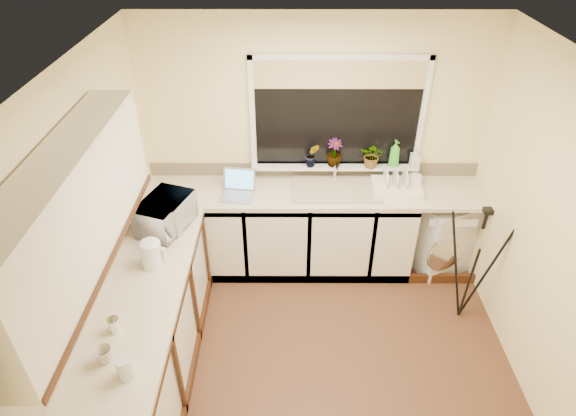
{
  "coord_description": "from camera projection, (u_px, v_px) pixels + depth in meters",
  "views": [
    {
      "loc": [
        -0.24,
        -2.62,
        3.33
      ],
      "look_at": [
        -0.25,
        0.55,
        1.15
      ],
      "focal_mm": 30.07,
      "sensor_mm": 36.0,
      "label": 1
    }
  ],
  "objects": [
    {
      "name": "sink",
      "position": [
        336.0,
        190.0,
        4.52
      ],
      "size": [
        0.82,
        0.46,
        0.03
      ],
      "primitive_type": "cube",
      "color": "tan",
      "rests_on": "worktop_back"
    },
    {
      "name": "base_cabinet_back",
      "position": [
        280.0,
        231.0,
        4.8
      ],
      "size": [
        2.55,
        0.6,
        0.86
      ],
      "primitive_type": "cube",
      "color": "silver",
      "rests_on": "floor"
    },
    {
      "name": "cup_back",
      "position": [
        415.0,
        180.0,
        4.58
      ],
      "size": [
        0.16,
        0.16,
        0.11
      ],
      "primitive_type": "imported",
      "rotation": [
        0.0,
        0.0,
        -0.2
      ],
      "color": "white",
      "rests_on": "worktop_back"
    },
    {
      "name": "plant_b",
      "position": [
        312.0,
        155.0,
        4.54
      ],
      "size": [
        0.13,
        0.11,
        0.24
      ],
      "primitive_type": "imported",
      "rotation": [
        0.0,
        0.0,
        0.01
      ],
      "color": "#999999",
      "rests_on": "windowsill"
    },
    {
      "name": "upper_cabinet",
      "position": [
        72.0,
        213.0,
        2.66
      ],
      "size": [
        0.28,
        1.9,
        0.7
      ],
      "primitive_type": "cube",
      "color": "silver",
      "rests_on": "wall_left"
    },
    {
      "name": "microwave",
      "position": [
        165.0,
        214.0,
        3.98
      ],
      "size": [
        0.47,
        0.57,
        0.27
      ],
      "primitive_type": "imported",
      "rotation": [
        0.0,
        0.0,
        1.23
      ],
      "color": "white",
      "rests_on": "worktop_left"
    },
    {
      "name": "plant_d",
      "position": [
        373.0,
        155.0,
        4.53
      ],
      "size": [
        0.28,
        0.26,
        0.25
      ],
      "primitive_type": "imported",
      "rotation": [
        0.0,
        0.0,
        -0.38
      ],
      "color": "#999999",
      "rests_on": "windowsill"
    },
    {
      "name": "base_cabinet_left",
      "position": [
        146.0,
        353.0,
        3.56
      ],
      "size": [
        0.54,
        2.4,
        0.86
      ],
      "primitive_type": "cube",
      "color": "silver",
      "rests_on": "floor"
    },
    {
      "name": "worktop_left",
      "position": [
        135.0,
        310.0,
        3.31
      ],
      "size": [
        0.6,
        2.4,
        0.04
      ],
      "primitive_type": "cube",
      "color": "beige",
      "rests_on": "base_cabinet_left"
    },
    {
      "name": "soap_bottle_green",
      "position": [
        395.0,
        153.0,
        4.55
      ],
      "size": [
        0.13,
        0.13,
        0.26
      ],
      "primitive_type": "imported",
      "rotation": [
        0.0,
        0.0,
        0.36
      ],
      "color": "green",
      "rests_on": "windowsill"
    },
    {
      "name": "dish_rack",
      "position": [
        396.0,
        188.0,
        4.51
      ],
      "size": [
        0.47,
        0.36,
        0.07
      ],
      "primitive_type": "cube",
      "rotation": [
        0.0,
        0.0,
        -0.05
      ],
      "color": "white",
      "rests_on": "worktop_back"
    },
    {
      "name": "soap_bottle_clear",
      "position": [
        415.0,
        157.0,
        4.55
      ],
      "size": [
        0.09,
        0.09,
        0.19
      ],
      "primitive_type": "imported",
      "rotation": [
        0.0,
        0.0,
        0.0
      ],
      "color": "#999999",
      "rests_on": "windowsill"
    },
    {
      "name": "glass_jug",
      "position": [
        126.0,
        367.0,
        2.81
      ],
      "size": [
        0.1,
        0.1,
        0.15
      ],
      "primitive_type": "cylinder",
      "color": "silver",
      "rests_on": "worktop_left"
    },
    {
      "name": "kettle",
      "position": [
        151.0,
        255.0,
        3.6
      ],
      "size": [
        0.16,
        0.16,
        0.21
      ],
      "primitive_type": "cylinder",
      "color": "white",
      "rests_on": "worktop_left"
    },
    {
      "name": "cup_left",
      "position": [
        104.0,
        355.0,
        2.91
      ],
      "size": [
        0.12,
        0.12,
        0.1
      ],
      "primitive_type": "imported",
      "rotation": [
        0.0,
        0.0,
        0.08
      ],
      "color": "beige",
      "rests_on": "worktop_left"
    },
    {
      "name": "windowsill",
      "position": [
        335.0,
        166.0,
        4.64
      ],
      "size": [
        1.6,
        0.14,
        0.03
      ],
      "primitive_type": "cube",
      "color": "white",
      "rests_on": "wall_back"
    },
    {
      "name": "wall_right",
      "position": [
        553.0,
        244.0,
        3.35
      ],
      "size": [
        0.0,
        3.0,
        3.0
      ],
      "primitive_type": "plane",
      "rotation": [
        1.57,
        0.0,
        -1.57
      ],
      "color": "#FFEBAA",
      "rests_on": "ground"
    },
    {
      "name": "ceiling",
      "position": [
        332.0,
        71.0,
        2.66
      ],
      "size": [
        3.2,
        3.2,
        0.0
      ],
      "primitive_type": "plane",
      "rotation": [
        3.14,
        0.0,
        0.0
      ],
      "color": "white",
      "rests_on": "ground"
    },
    {
      "name": "window_blind",
      "position": [
        340.0,
        75.0,
        4.16
      ],
      "size": [
        1.5,
        0.02,
        0.25
      ],
      "primitive_type": "cube",
      "color": "tan",
      "rests_on": "wall_back"
    },
    {
      "name": "splashback_left",
      "position": [
        84.0,
        284.0,
        3.17
      ],
      "size": [
        0.02,
        2.4,
        0.45
      ],
      "primitive_type": "cube",
      "color": "beige",
      "rests_on": "wall_left"
    },
    {
      "name": "tripod",
      "position": [
        472.0,
        266.0,
        4.11
      ],
      "size": [
        0.66,
        0.66,
        1.19
      ],
      "primitive_type": null,
      "rotation": [
        0.0,
        0.0,
        0.12
      ],
      "color": "black",
      "rests_on": "floor"
    },
    {
      "name": "steel_jar",
      "position": [
        114.0,
        325.0,
        3.1
      ],
      "size": [
        0.08,
        0.08,
        0.1
      ],
      "primitive_type": "cylinder",
      "color": "white",
      "rests_on": "worktop_left"
    },
    {
      "name": "worktop_back",
      "position": [
        314.0,
        193.0,
        4.54
      ],
      "size": [
        3.2,
        0.6,
        0.04
      ],
      "primitive_type": "cube",
      "color": "beige",
      "rests_on": "base_cabinet_back"
    },
    {
      "name": "wall_back",
      "position": [
        314.0,
        145.0,
        4.59
      ],
      "size": [
        3.2,
        0.0,
        3.2
      ],
      "primitive_type": "plane",
      "rotation": [
        1.57,
        0.0,
        0.0
      ],
      "color": "#FFEBAA",
      "rests_on": "ground"
    },
    {
      "name": "wall_left",
      "position": [
        94.0,
        243.0,
        3.36
      ],
      "size": [
        0.0,
        3.0,
        3.0
      ],
      "primitive_type": "plane",
      "rotation": [
        1.57,
        0.0,
        1.57
      ],
      "color": "#FFEBAA",
      "rests_on": "ground"
    },
    {
      "name": "splashback_back",
      "position": [
        313.0,
        169.0,
        4.73
      ],
      "size": [
        3.2,
        0.02,
        0.14
      ],
      "primitive_type": "cube",
      "color": "beige",
      "rests_on": "wall_back"
    },
    {
      "name": "washing_machine",
      "position": [
        440.0,
        232.0,
        4.85
      ],
      "size": [
        0.71,
        0.7,
        0.77
      ],
      "primitive_type": "cube",
      "rotation": [
        0.0,
        0.0,
        0.43
      ],
      "color": "silver",
      "rests_on": "floor"
    },
    {
      "name": "faucet",
      "position": [
        335.0,
        170.0,
        4.61
      ],
      "size": [
        0.03,
        0.03,
        0.24
      ],
      "primitive_type": "cylinder",
      "color": "silver",
      "rests_on": "worktop_back"
    },
    {
      "name": "plant_c",
      "position": [
        334.0,
        153.0,
        4.55
      ],
      "size": [
        0.19,
        0.19,
        0.27
      ],
      "primitive_type": "imported",
      "rotation": [
        0.0,
        0.0,
        0.29
      ],
      "color": "#999999",
      "rests_on": "windowsill"
    },
    {
      "name": "window_glass",
      "position": [
        337.0,
        114.0,
        4.39
      ],
      "size": [
        1.5,
        0.02,
        1.0
      ],
      "primitive_type": "cube",
      "color": "black",
      "rests_on": "wall_back"
    },
    {
      "name": "laptop",
      "position": [
        238.0,
        188.0,
        4.46
      ],
      "size": [
        0.33,
        0.32,
        0.22
      ],
      "rotation": [
        0.0,
        0.0,
        -0.13
      ],
      "color": "#97979E",
      "rests_on": "worktop_back"
    },
    {
      "name": "floor",
      "position": [
        317.0,
        358.0,
        4.05
      ],
      "size": [
        3.2,
        3.2,
        0.0
      ],
      "primitive_type": "plane",
      "color": "brown",
      "rests_on": "ground"
    }
  ]
}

